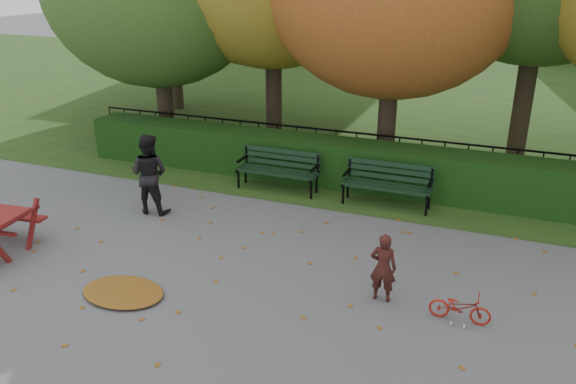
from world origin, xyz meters
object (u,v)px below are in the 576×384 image
at_px(bicycle, 460,307).
at_px(bench_right, 388,181).
at_px(bench_left, 279,167).
at_px(child, 383,267).
at_px(adult, 149,174).

bearing_deg(bicycle, bench_right, 25.86).
xyz_separation_m(bench_left, child, (3.10, -3.55, 0.01)).
distance_m(bench_left, child, 4.71).
bearing_deg(bench_right, bench_left, 180.00).
relative_size(adult, bicycle, 1.93).
relative_size(bench_left, adult, 1.12).
xyz_separation_m(bench_left, adult, (-1.90, -2.07, 0.28)).
height_order(bench_right, child, child).
relative_size(bench_left, child, 1.69).
xyz_separation_m(bench_left, bicycle, (4.22, -3.69, -0.30)).
relative_size(bench_right, child, 1.69).
height_order(bench_right, bicycle, bench_right).
bearing_deg(child, bicycle, 171.23).
xyz_separation_m(adult, bicycle, (6.12, -1.62, -0.58)).
bearing_deg(bicycle, child, 82.30).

